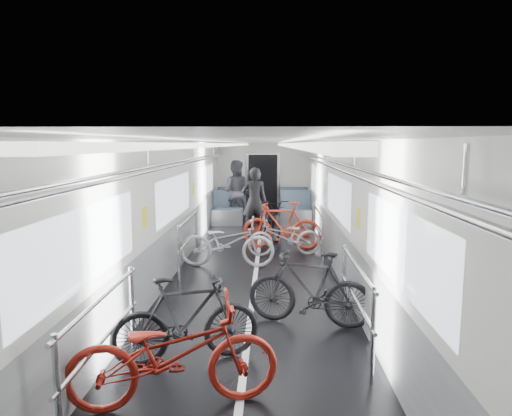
{
  "coord_description": "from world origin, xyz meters",
  "views": [
    {
      "loc": [
        0.28,
        -8.17,
        2.36
      ],
      "look_at": [
        0.0,
        0.14,
        1.19
      ],
      "focal_mm": 32.0,
      "sensor_mm": 36.0,
      "label": 1
    }
  ],
  "objects": [
    {
      "name": "bike_right_mid",
      "position": [
        0.57,
        1.31,
        0.41
      ],
      "size": [
        1.64,
        0.8,
        0.82
      ],
      "primitive_type": "imported",
      "rotation": [
        0.0,
        0.0,
        -1.4
      ],
      "color": "#AFAFB4",
      "rests_on": "floor"
    },
    {
      "name": "bike_left_far",
      "position": [
        -0.57,
        0.4,
        0.48
      ],
      "size": [
        1.85,
        0.7,
        0.96
      ],
      "primitive_type": "imported",
      "rotation": [
        0.0,
        0.0,
        1.54
      ],
      "color": "#B8B7BD",
      "rests_on": "floor"
    },
    {
      "name": "person_seated",
      "position": [
        -0.8,
        5.35,
        0.94
      ],
      "size": [
        0.96,
        0.77,
        1.88
      ],
      "primitive_type": "imported",
      "rotation": [
        0.0,
        0.0,
        3.07
      ],
      "color": "#2F2D35",
      "rests_on": "floor"
    },
    {
      "name": "car_shell",
      "position": [
        0.0,
        1.78,
        1.13
      ],
      "size": [
        3.02,
        14.01,
        2.41
      ],
      "color": "black",
      "rests_on": "ground"
    },
    {
      "name": "bike_left_near",
      "position": [
        -0.59,
        -4.35,
        0.5
      ],
      "size": [
        1.98,
        1.04,
        0.99
      ],
      "primitive_type": "imported",
      "rotation": [
        0.0,
        0.0,
        1.78
      ],
      "color": "maroon",
      "rests_on": "floor"
    },
    {
      "name": "bike_aisle",
      "position": [
        0.25,
        3.27,
        0.5
      ],
      "size": [
        1.15,
        2.0,
        0.99
      ],
      "primitive_type": "imported",
      "rotation": [
        0.0,
        0.0,
        0.28
      ],
      "color": "black",
      "rests_on": "floor"
    },
    {
      "name": "bike_left_mid",
      "position": [
        -0.63,
        -3.5,
        0.48
      ],
      "size": [
        1.67,
        0.91,
        0.96
      ],
      "primitive_type": "imported",
      "rotation": [
        0.0,
        0.0,
        1.87
      ],
      "color": "black",
      "rests_on": "floor"
    },
    {
      "name": "bike_right_near",
      "position": [
        0.79,
        -2.42,
        0.49
      ],
      "size": [
        1.71,
        0.85,
        0.99
      ],
      "primitive_type": "imported",
      "rotation": [
        0.0,
        0.0,
        -1.82
      ],
      "color": "black",
      "rests_on": "floor"
    },
    {
      "name": "bike_right_far",
      "position": [
        0.52,
        1.91,
        0.54
      ],
      "size": [
        1.86,
        0.79,
        1.08
      ],
      "primitive_type": "imported",
      "rotation": [
        0.0,
        0.0,
        -1.73
      ],
      "color": "red",
      "rests_on": "floor"
    },
    {
      "name": "person_standing",
      "position": [
        -0.15,
        3.37,
        0.88
      ],
      "size": [
        0.65,
        0.43,
        1.77
      ],
      "primitive_type": "imported",
      "rotation": [
        0.0,
        0.0,
        3.15
      ],
      "color": "black",
      "rests_on": "floor"
    }
  ]
}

